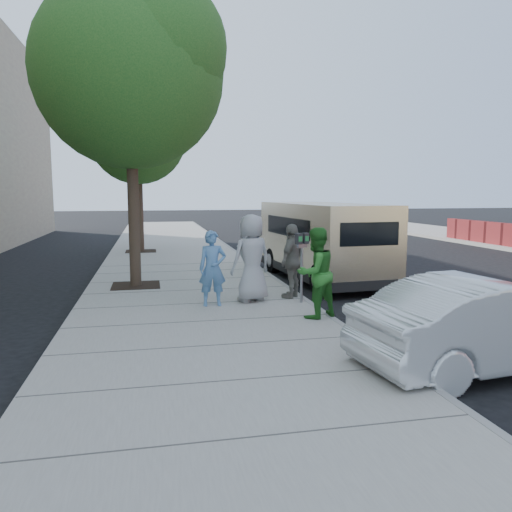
# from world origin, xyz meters

# --- Properties ---
(ground) EXTENTS (120.00, 120.00, 0.00)m
(ground) POSITION_xyz_m (0.00, 0.00, 0.00)
(ground) COLOR black
(ground) RESTS_ON ground
(sidewalk) EXTENTS (5.00, 60.00, 0.15)m
(sidewalk) POSITION_xyz_m (-1.00, 0.00, 0.07)
(sidewalk) COLOR gray
(sidewalk) RESTS_ON ground
(curb_face) EXTENTS (0.12, 60.00, 0.16)m
(curb_face) POSITION_xyz_m (1.44, 0.00, 0.07)
(curb_face) COLOR gray
(curb_face) RESTS_ON ground
(tree_near) EXTENTS (4.62, 4.60, 7.53)m
(tree_near) POSITION_xyz_m (-2.25, 2.40, 5.55)
(tree_near) COLOR black
(tree_near) RESTS_ON sidewalk
(tree_far) EXTENTS (3.92, 3.80, 6.49)m
(tree_far) POSITION_xyz_m (-2.25, 10.00, 4.88)
(tree_far) COLOR black
(tree_far) RESTS_ON sidewalk
(parking_meter) EXTENTS (0.33, 0.22, 1.50)m
(parking_meter) POSITION_xyz_m (1.25, -0.37, 1.24)
(parking_meter) COLOR gray
(parking_meter) RESTS_ON sidewalk
(van) EXTENTS (2.39, 6.06, 2.20)m
(van) POSITION_xyz_m (2.87, 3.03, 1.17)
(van) COLOR beige
(van) RESTS_ON ground
(sedan) EXTENTS (4.20, 1.93, 1.33)m
(sedan) POSITION_xyz_m (2.79, -4.46, 0.67)
(sedan) COLOR silver
(sedan) RESTS_ON ground
(person_officer) EXTENTS (0.58, 0.38, 1.58)m
(person_officer) POSITION_xyz_m (-0.65, -0.26, 0.94)
(person_officer) COLOR #5483B3
(person_officer) RESTS_ON sidewalk
(person_green_shirt) EXTENTS (1.02, 0.92, 1.71)m
(person_green_shirt) POSITION_xyz_m (1.13, -1.66, 1.01)
(person_green_shirt) COLOR #2B7827
(person_green_shirt) RESTS_ON sidewalk
(person_gray_shirt) EXTENTS (1.08, 0.88, 1.90)m
(person_gray_shirt) POSITION_xyz_m (0.23, -0.01, 1.10)
(person_gray_shirt) COLOR #A1A1A3
(person_gray_shirt) RESTS_ON sidewalk
(person_striped_polo) EXTENTS (0.95, 1.00, 1.67)m
(person_striped_polo) POSITION_xyz_m (1.20, 0.17, 0.98)
(person_striped_polo) COLOR gray
(person_striped_polo) RESTS_ON sidewalk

